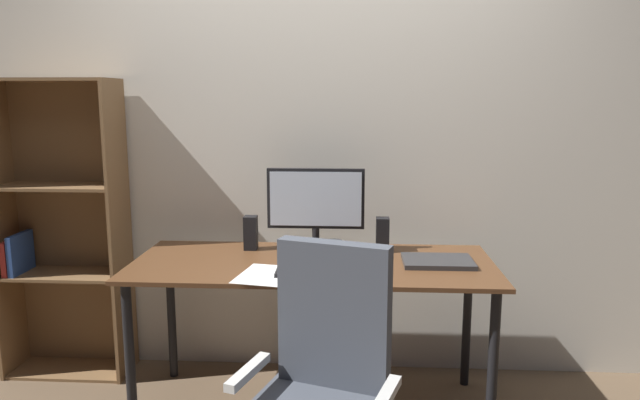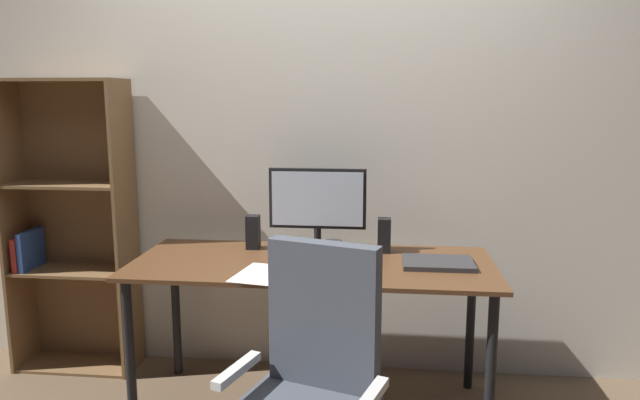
% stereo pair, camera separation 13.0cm
% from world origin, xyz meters
% --- Properties ---
extents(back_wall, '(6.40, 0.10, 2.60)m').
position_xyz_m(back_wall, '(0.00, 0.52, 1.30)').
color(back_wall, silver).
rests_on(back_wall, ground).
extents(desk, '(1.68, 0.71, 0.74)m').
position_xyz_m(desk, '(0.00, 0.00, 0.66)').
color(desk, '#56351E').
rests_on(desk, ground).
extents(monitor, '(0.48, 0.20, 0.41)m').
position_xyz_m(monitor, '(0.00, 0.21, 0.97)').
color(monitor, black).
rests_on(monitor, desk).
extents(keyboard, '(0.29, 0.11, 0.02)m').
position_xyz_m(keyboard, '(-0.00, -0.21, 0.75)').
color(keyboard, black).
rests_on(keyboard, desk).
extents(mouse, '(0.07, 0.10, 0.03)m').
position_xyz_m(mouse, '(0.22, -0.19, 0.76)').
color(mouse, black).
rests_on(mouse, desk).
extents(coffee_mug, '(0.10, 0.09, 0.11)m').
position_xyz_m(coffee_mug, '(0.10, -0.01, 0.79)').
color(coffee_mug, black).
rests_on(coffee_mug, desk).
extents(laptop, '(0.32, 0.23, 0.02)m').
position_xyz_m(laptop, '(0.58, 0.00, 0.75)').
color(laptop, '#2D2D30').
rests_on(laptop, desk).
extents(speaker_left, '(0.06, 0.07, 0.17)m').
position_xyz_m(speaker_left, '(-0.33, 0.20, 0.82)').
color(speaker_left, black).
rests_on(speaker_left, desk).
extents(speaker_right, '(0.06, 0.07, 0.17)m').
position_xyz_m(speaker_right, '(0.33, 0.20, 0.82)').
color(speaker_right, black).
rests_on(speaker_right, desk).
extents(paper_sheet, '(0.26, 0.33, 0.00)m').
position_xyz_m(paper_sheet, '(-0.19, -0.22, 0.74)').
color(paper_sheet, white).
rests_on(paper_sheet, desk).
extents(bookshelf, '(0.65, 0.28, 1.59)m').
position_xyz_m(bookshelf, '(-1.38, 0.35, 0.79)').
color(bookshelf, brown).
rests_on(bookshelf, ground).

